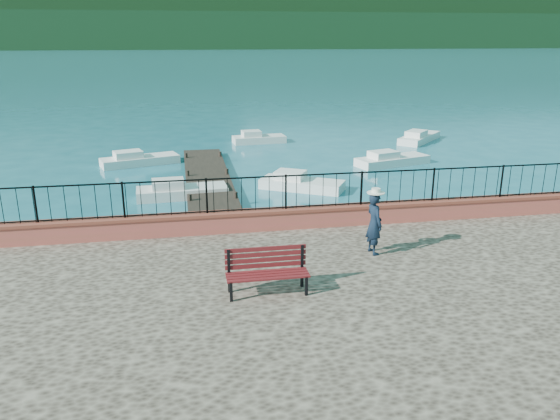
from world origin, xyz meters
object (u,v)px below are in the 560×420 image
object	(u,v)px
boat_4	(259,136)
boat_5	(420,135)
person	(374,224)
park_bench	(267,280)
boat_0	(182,188)
boat_3	(140,157)
boat_1	(302,180)
boat_2	(393,157)

from	to	relation	value
boat_4	boat_5	size ratio (longest dim) A/B	0.76
person	boat_5	bearing A→B (deg)	-35.69
park_bench	boat_0	size ratio (longest dim) A/B	0.47
boat_3	boat_1	bearing A→B (deg)	-57.91
boat_0	boat_1	world-z (taller)	same
boat_5	boat_0	bearing A→B (deg)	167.83
boat_2	boat_3	world-z (taller)	same
boat_3	boat_4	xyz separation A→B (m)	(7.01, 4.99, 0.00)
boat_0	boat_3	bearing A→B (deg)	104.33
park_bench	boat_4	bearing A→B (deg)	82.45
boat_0	boat_5	xyz separation A→B (m)	(15.04, 10.11, 0.00)
boat_2	boat_4	world-z (taller)	same
boat_2	boat_5	world-z (taller)	same
boat_5	person	bearing A→B (deg)	-163.20
boat_5	park_bench	bearing A→B (deg)	-167.33
park_bench	boat_2	world-z (taller)	park_bench
boat_1	boat_3	world-z (taller)	same
boat_2	boat_5	xyz separation A→B (m)	(4.17, 5.99, 0.00)
boat_3	boat_2	bearing A→B (deg)	-27.86
boat_1	boat_5	world-z (taller)	same
boat_0	boat_3	xyz separation A→B (m)	(-2.10, 6.52, 0.00)
person	boat_4	size ratio (longest dim) A/B	0.48
person	boat_4	bearing A→B (deg)	-9.16
person	boat_4	xyz separation A→B (m)	(0.23, 21.62, -1.59)
park_bench	boat_1	xyz separation A→B (m)	(3.47, 12.14, -1.09)
person	boat_0	distance (m)	11.25
boat_3	boat_4	distance (m)	8.60
boat_1	boat_4	world-z (taller)	same
boat_5	boat_2	bearing A→B (deg)	-170.91
boat_3	boat_4	world-z (taller)	same
park_bench	boat_3	size ratio (longest dim) A/B	0.44
boat_4	boat_2	bearing A→B (deg)	-55.88
boat_1	park_bench	bearing A→B (deg)	-75.66
park_bench	boat_1	distance (m)	12.67
boat_0	boat_4	world-z (taller)	same
person	boat_0	xyz separation A→B (m)	(-4.68, 10.11, -1.59)
boat_0	boat_5	world-z (taller)	same
park_bench	boat_0	world-z (taller)	park_bench
person	boat_3	xyz separation A→B (m)	(-6.78, 16.63, -1.59)
boat_0	boat_4	bearing A→B (deg)	63.40
boat_4	boat_1	bearing A→B (deg)	-93.37
boat_2	boat_5	distance (m)	7.30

